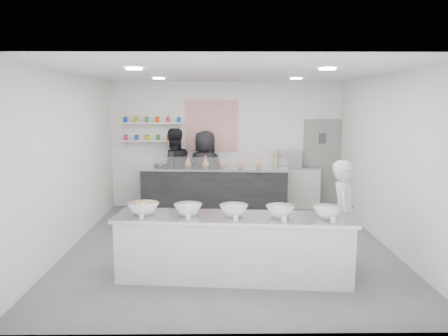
# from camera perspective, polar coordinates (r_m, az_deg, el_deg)

# --- Properties ---
(floor) EXTENTS (6.00, 6.00, 0.00)m
(floor) POSITION_cam_1_polar(r_m,az_deg,el_deg) (7.85, 0.67, -10.01)
(floor) COLOR #515156
(floor) RESTS_ON ground
(ceiling) EXTENTS (6.00, 6.00, 0.00)m
(ceiling) POSITION_cam_1_polar(r_m,az_deg,el_deg) (7.46, 0.71, 12.39)
(ceiling) COLOR white
(ceiling) RESTS_ON floor
(back_wall) EXTENTS (5.50, 0.00, 5.50)m
(back_wall) POSITION_cam_1_polar(r_m,az_deg,el_deg) (10.49, 0.31, 3.09)
(back_wall) COLOR white
(back_wall) RESTS_ON floor
(left_wall) EXTENTS (0.00, 6.00, 6.00)m
(left_wall) POSITION_cam_1_polar(r_m,az_deg,el_deg) (7.94, -19.57, 0.82)
(left_wall) COLOR white
(left_wall) RESTS_ON floor
(right_wall) EXTENTS (0.00, 6.00, 6.00)m
(right_wall) POSITION_cam_1_polar(r_m,az_deg,el_deg) (8.06, 20.64, 0.87)
(right_wall) COLOR white
(right_wall) RESTS_ON floor
(back_door) EXTENTS (0.88, 0.04, 2.10)m
(back_door) POSITION_cam_1_polar(r_m,az_deg,el_deg) (10.80, 12.60, 0.64)
(back_door) COLOR gray
(back_door) RESTS_ON floor
(pattern_panel) EXTENTS (1.25, 0.03, 1.20)m
(pattern_panel) POSITION_cam_1_polar(r_m,az_deg,el_deg) (10.43, -1.62, 5.53)
(pattern_panel) COLOR #C53E4A
(pattern_panel) RESTS_ON back_wall
(jar_shelf_lower) EXTENTS (1.45, 0.22, 0.04)m
(jar_shelf_lower) POSITION_cam_1_polar(r_m,az_deg,el_deg) (10.50, -9.29, 3.53)
(jar_shelf_lower) COLOR silver
(jar_shelf_lower) RESTS_ON back_wall
(jar_shelf_upper) EXTENTS (1.45, 0.22, 0.04)m
(jar_shelf_upper) POSITION_cam_1_polar(r_m,az_deg,el_deg) (10.47, -9.35, 5.82)
(jar_shelf_upper) COLOR silver
(jar_shelf_upper) RESTS_ON back_wall
(preserve_jars) EXTENTS (1.45, 0.10, 0.56)m
(preserve_jars) POSITION_cam_1_polar(r_m,az_deg,el_deg) (10.46, -9.35, 5.05)
(preserve_jars) COLOR #D71D54
(preserve_jars) RESTS_ON jar_shelf_lower
(downlight_0) EXTENTS (0.24, 0.24, 0.02)m
(downlight_0) POSITION_cam_1_polar(r_m,az_deg,el_deg) (6.57, -11.67, 12.56)
(downlight_0) COLOR white
(downlight_0) RESTS_ON ceiling
(downlight_1) EXTENTS (0.24, 0.24, 0.02)m
(downlight_1) POSITION_cam_1_polar(r_m,az_deg,el_deg) (6.65, 13.37, 12.46)
(downlight_1) COLOR white
(downlight_1) RESTS_ON ceiling
(downlight_2) EXTENTS (0.24, 0.24, 0.02)m
(downlight_2) POSITION_cam_1_polar(r_m,az_deg,el_deg) (9.14, -8.53, 11.47)
(downlight_2) COLOR white
(downlight_2) RESTS_ON ceiling
(downlight_3) EXTENTS (0.24, 0.24, 0.02)m
(downlight_3) POSITION_cam_1_polar(r_m,az_deg,el_deg) (9.19, 9.41, 11.44)
(downlight_3) COLOR white
(downlight_3) RESTS_ON ceiling
(prep_counter) EXTENTS (3.42, 1.07, 0.92)m
(prep_counter) POSITION_cam_1_polar(r_m,az_deg,el_deg) (6.32, 1.27, -10.31)
(prep_counter) COLOR beige
(prep_counter) RESTS_ON floor
(back_bar) EXTENTS (3.37, 0.89, 1.03)m
(back_bar) POSITION_cam_1_polar(r_m,az_deg,el_deg) (9.97, -1.27, -2.92)
(back_bar) COLOR black
(back_bar) RESTS_ON floor
(sneeze_guard) EXTENTS (3.27, 0.29, 0.28)m
(sneeze_guard) POSITION_cam_1_polar(r_m,az_deg,el_deg) (9.57, -1.44, 0.59)
(sneeze_guard) COLOR white
(sneeze_guard) RESTS_ON back_bar
(espresso_ledge) EXTENTS (1.33, 0.42, 0.99)m
(espresso_ledge) POSITION_cam_1_polar(r_m,az_deg,el_deg) (10.56, 8.77, -2.50)
(espresso_ledge) COLOR beige
(espresso_ledge) RESTS_ON floor
(espresso_machine) EXTENTS (0.51, 0.35, 0.39)m
(espresso_machine) POSITION_cam_1_polar(r_m,az_deg,el_deg) (10.44, 8.62, 1.19)
(espresso_machine) COLOR #93969E
(espresso_machine) RESTS_ON espresso_ledge
(cup_stacks) EXTENTS (0.24, 0.24, 0.35)m
(cup_stacks) POSITION_cam_1_polar(r_m,az_deg,el_deg) (10.40, 7.03, 1.09)
(cup_stacks) COLOR tan
(cup_stacks) RESTS_ON espresso_ledge
(prep_bowls) EXTENTS (3.03, 0.77, 0.16)m
(prep_bowls) POSITION_cam_1_polar(r_m,az_deg,el_deg) (6.16, 1.28, -5.56)
(prep_bowls) COLOR white
(prep_bowls) RESTS_ON prep_counter
(label_cards) EXTENTS (2.66, 0.04, 0.07)m
(label_cards) POSITION_cam_1_polar(r_m,az_deg,el_deg) (5.67, 1.94, -7.28)
(label_cards) COLOR white
(label_cards) RESTS_ON prep_counter
(cookie_bags) EXTENTS (2.16, 0.33, 0.27)m
(cookie_bags) POSITION_cam_1_polar(r_m,az_deg,el_deg) (9.86, -1.28, 0.80)
(cookie_bags) COLOR #C3657E
(cookie_bags) RESTS_ON back_bar
(woman_prep) EXTENTS (0.54, 0.69, 1.65)m
(woman_prep) POSITION_cam_1_polar(r_m,az_deg,el_deg) (6.91, 15.35, -5.82)
(woman_prep) COLOR silver
(woman_prep) RESTS_ON floor
(staff_left) EXTENTS (1.13, 1.01, 1.91)m
(staff_left) POSITION_cam_1_polar(r_m,az_deg,el_deg) (10.22, -6.61, -0.19)
(staff_left) COLOR black
(staff_left) RESTS_ON floor
(staff_right) EXTENTS (1.06, 0.88, 1.86)m
(staff_right) POSITION_cam_1_polar(r_m,az_deg,el_deg) (10.17, -2.48, -0.33)
(staff_right) COLOR black
(staff_right) RESTS_ON floor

